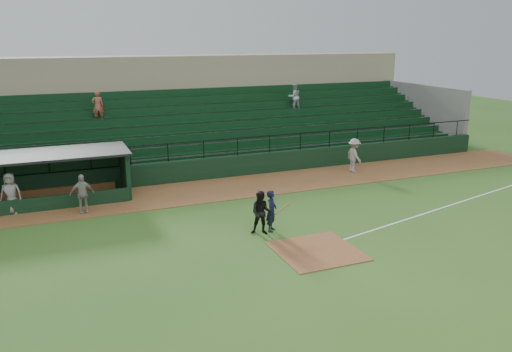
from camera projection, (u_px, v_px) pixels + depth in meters
name	position (u px, v px, depth m)	size (l,w,h in m)	color
ground	(305.00, 242.00, 19.94)	(90.00, 90.00, 0.00)	#325C1D
warning_track	(235.00, 187.00, 27.07)	(40.00, 4.00, 0.03)	brown
home_plate_dirt	(317.00, 251.00, 19.04)	(3.00, 3.00, 0.03)	brown
foul_line	(444.00, 207.00, 23.94)	(18.00, 0.09, 0.01)	white
stadium_structure	(191.00, 121.00, 34.01)	(38.00, 13.08, 6.40)	black
dugout	(33.00, 175.00, 24.54)	(8.90, 3.20, 2.42)	black
batter_at_plate	(271.00, 211.00, 20.86)	(1.15, 0.76, 1.74)	black
umpire	(261.00, 213.00, 20.51)	(0.88, 0.68, 1.80)	black
runner	(354.00, 155.00, 29.88)	(1.28, 0.74, 1.98)	#9E9994
dugout_player_a	(82.00, 194.00, 22.94)	(1.05, 0.44, 1.79)	#A29E98
dugout_player_b	(11.00, 193.00, 22.85)	(0.92, 0.60, 1.87)	gray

